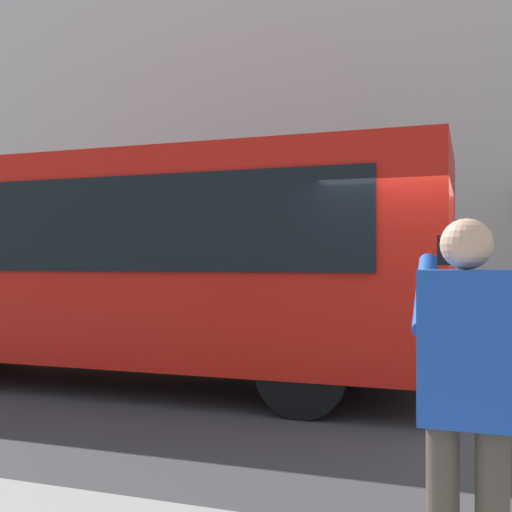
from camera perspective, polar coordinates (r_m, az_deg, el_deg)
ground_plane at (r=7.22m, az=17.26°, el=-13.82°), size 60.00×60.00×0.00m
building_facade_far at (r=14.48m, az=18.19°, el=16.89°), size 28.00×1.55×12.00m
red_bus at (r=8.86m, az=-13.05°, el=-0.37°), size 9.05×2.54×3.08m
pedestrian_photographer at (r=2.85m, az=18.89°, el=-11.11°), size 0.53×0.52×1.70m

